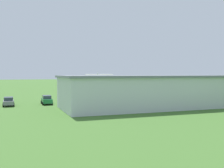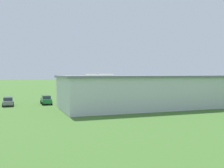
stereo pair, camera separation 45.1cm
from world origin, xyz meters
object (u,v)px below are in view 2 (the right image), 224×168
object	(u,v)px
person_at_fence_line	(70,98)
car_grey	(8,101)
person_by_parked_cars	(60,96)
person_near_hangar_door	(66,98)
hangar	(152,91)
person_beside_truck	(73,97)
biplane	(99,78)
person_crossing_taxiway	(192,95)
car_green	(46,100)

from	to	relation	value
person_at_fence_line	car_grey	bearing A→B (deg)	15.38
car_grey	person_by_parked_cars	size ratio (longest dim) A/B	2.50
person_near_hangar_door	person_at_fence_line	bearing A→B (deg)	108.03
car_grey	person_by_parked_cars	xyz separation A→B (m)	(-10.08, -6.99, 0.06)
car_grey	person_near_hangar_door	distance (m)	12.04
person_by_parked_cars	hangar	bearing A→B (deg)	131.42
car_grey	hangar	bearing A→B (deg)	159.41
person_near_hangar_door	person_beside_truck	bearing A→B (deg)	-157.43
person_by_parked_cars	person_at_fence_line	bearing A→B (deg)	111.02
biplane	person_crossing_taxiway	world-z (taller)	biplane
person_crossing_taxiway	person_by_parked_cars	world-z (taller)	person_by_parked_cars
biplane	person_beside_truck	bearing A→B (deg)	63.74
biplane	person_near_hangar_door	distance (m)	27.86
person_at_fence_line	person_crossing_taxiway	world-z (taller)	person_crossing_taxiway
hangar	person_crossing_taxiway	xyz separation A→B (m)	(-15.50, -11.67, -1.90)
person_at_fence_line	person_near_hangar_door	distance (m)	1.89
biplane	car_green	world-z (taller)	biplane
hangar	person_near_hangar_door	size ratio (longest dim) A/B	20.72
person_at_fence_line	person_beside_truck	xyz separation A→B (m)	(-1.08, -2.49, 0.04)
person_crossing_taxiway	person_beside_truck	xyz separation A→B (m)	(27.17, -3.13, -0.06)
person_at_fence_line	person_by_parked_cars	world-z (taller)	person_by_parked_cars
biplane	person_beside_truck	size ratio (longest dim) A/B	5.37
person_at_fence_line	person_by_parked_cars	bearing A→B (deg)	-68.98
biplane	person_crossing_taxiway	size ratio (longest dim) A/B	5.05
hangar	person_crossing_taxiway	world-z (taller)	hangar
biplane	person_near_hangar_door	xyz separation A→B (m)	(13.28, 24.22, -3.60)
person_crossing_taxiway	person_by_parked_cars	xyz separation A→B (m)	(29.72, -4.45, 0.02)
car_green	person_at_fence_line	size ratio (longest dim) A/B	2.75
person_near_hangar_door	person_by_parked_cars	distance (m)	2.20
person_near_hangar_door	person_crossing_taxiway	bearing A→B (deg)	175.17
person_crossing_taxiway	person_near_hangar_door	size ratio (longest dim) A/B	1.11
person_by_parked_cars	biplane	bearing A→B (deg)	-122.51
car_green	car_grey	size ratio (longest dim) A/B	0.97
hangar	car_grey	distance (m)	26.04
biplane	person_beside_truck	xyz separation A→B (m)	(11.61, 23.53, -3.57)
hangar	biplane	bearing A→B (deg)	-89.91
biplane	car_green	xyz separation A→B (m)	(17.48, 28.55, -3.52)
person_crossing_taxiway	biplane	bearing A→B (deg)	-59.74
car_green	person_by_parked_cars	xyz separation A→B (m)	(-3.32, -6.34, 0.02)
person_crossing_taxiway	person_beside_truck	world-z (taller)	person_crossing_taxiway
person_crossing_taxiway	person_near_hangar_door	xyz separation A→B (m)	(28.84, -2.44, -0.09)
hangar	person_near_hangar_door	xyz separation A→B (m)	(13.34, -14.11, -1.99)
person_near_hangar_door	person_beside_truck	xyz separation A→B (m)	(-1.67, -0.69, 0.04)
person_at_fence_line	biplane	bearing A→B (deg)	-116.00
car_grey	person_beside_truck	size ratio (longest dim) A/B	2.70
person_beside_truck	hangar	bearing A→B (deg)	128.26
car_grey	person_by_parked_cars	distance (m)	12.27
biplane	car_green	size ratio (longest dim) A/B	2.04
hangar	person_crossing_taxiway	bearing A→B (deg)	-143.01
hangar	person_near_hangar_door	bearing A→B (deg)	-46.60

